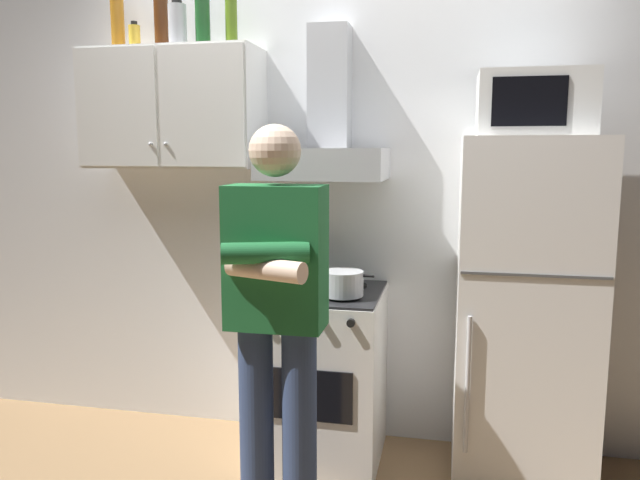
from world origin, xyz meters
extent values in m
cube|color=white|center=(0.00, 0.60, 1.35)|extent=(4.80, 0.10, 2.70)
cube|color=white|center=(-0.85, 0.38, 1.75)|extent=(0.90, 0.34, 0.60)
cube|color=white|center=(-1.07, 0.20, 1.75)|extent=(0.43, 0.01, 0.58)
cube|color=white|center=(-0.62, 0.20, 1.75)|extent=(0.43, 0.01, 0.58)
sphere|color=#B2B2B7|center=(-0.89, 0.19, 1.57)|extent=(0.02, 0.02, 0.02)
sphere|color=#B2B2B7|center=(-0.81, 0.19, 1.57)|extent=(0.02, 0.02, 0.02)
cube|color=white|center=(-0.05, 0.25, 0.42)|extent=(0.60, 0.60, 0.85)
cube|color=black|center=(-0.05, 0.25, 0.86)|extent=(0.59, 0.59, 0.01)
cube|color=black|center=(-0.05, -0.05, 0.45)|extent=(0.42, 0.01, 0.24)
cylinder|color=black|center=(-0.18, 0.13, 0.87)|extent=(0.16, 0.16, 0.01)
cylinder|color=black|center=(0.08, 0.13, 0.87)|extent=(0.16, 0.16, 0.01)
cylinder|color=black|center=(-0.18, 0.37, 0.87)|extent=(0.16, 0.16, 0.01)
cylinder|color=black|center=(0.08, 0.37, 0.87)|extent=(0.16, 0.16, 0.01)
cylinder|color=black|center=(-0.25, -0.06, 0.80)|extent=(0.04, 0.02, 0.04)
cylinder|color=black|center=(-0.12, -0.06, 0.80)|extent=(0.04, 0.02, 0.04)
cylinder|color=black|center=(0.02, -0.06, 0.80)|extent=(0.04, 0.02, 0.04)
cylinder|color=black|center=(0.15, -0.06, 0.80)|extent=(0.04, 0.02, 0.04)
cube|color=#B7BABF|center=(-0.05, 0.33, 1.47)|extent=(0.60, 0.44, 0.15)
cube|color=#B7BABF|center=(-0.05, 0.47, 1.85)|extent=(0.20, 0.16, 0.60)
cube|color=white|center=(0.90, 0.25, 0.80)|extent=(0.60, 0.60, 1.60)
cube|color=#4C4C4C|center=(0.90, -0.05, 1.04)|extent=(0.59, 0.01, 0.01)
cylinder|color=silver|center=(0.65, -0.06, 0.56)|extent=(0.02, 0.02, 0.60)
cube|color=silver|center=(0.90, 0.27, 1.74)|extent=(0.48, 0.36, 0.28)
cube|color=black|center=(0.86, 0.09, 1.74)|extent=(0.30, 0.01, 0.20)
cylinder|color=navy|center=(-0.19, -0.35, 0.42)|extent=(0.14, 0.14, 0.85)
cylinder|color=navy|center=(-0.01, -0.35, 0.42)|extent=(0.14, 0.14, 0.85)
cube|color=#1E6633|center=(-0.10, -0.35, 1.13)|extent=(0.38, 0.20, 0.56)
cylinder|color=#1E6633|center=(-0.10, -0.49, 1.17)|extent=(0.33, 0.17, 0.08)
cylinder|color=beige|center=(-0.10, -0.49, 1.11)|extent=(0.33, 0.17, 0.08)
sphere|color=beige|center=(-0.10, -0.35, 1.54)|extent=(0.20, 0.20, 0.20)
cylinder|color=#B7BABF|center=(0.08, 0.13, 0.93)|extent=(0.19, 0.19, 0.11)
cylinder|color=black|center=(-0.04, 0.13, 0.97)|extent=(0.05, 0.01, 0.01)
cylinder|color=black|center=(0.20, 0.13, 0.97)|extent=(0.05, 0.01, 0.01)
cylinder|color=gold|center=(-1.04, 0.36, 2.11)|extent=(0.06, 0.06, 0.12)
cylinder|color=black|center=(-1.04, 0.36, 2.18)|extent=(0.03, 0.03, 0.02)
cylinder|color=#19471E|center=(-0.68, 0.38, 2.19)|extent=(0.07, 0.07, 0.29)
cylinder|color=#B7721E|center=(-1.17, 0.42, 2.20)|extent=(0.07, 0.07, 0.30)
cylinder|color=#47230F|center=(-0.92, 0.42, 2.19)|extent=(0.07, 0.07, 0.29)
cylinder|color=#4C6B19|center=(-0.54, 0.40, 2.16)|extent=(0.06, 0.06, 0.22)
cylinder|color=#B2B5BA|center=(-0.80, 0.36, 2.15)|extent=(0.09, 0.09, 0.21)
cylinder|color=black|center=(-0.80, 0.36, 2.27)|extent=(0.05, 0.05, 0.02)
camera|label=1|loc=(0.56, -2.61, 1.55)|focal=34.53mm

